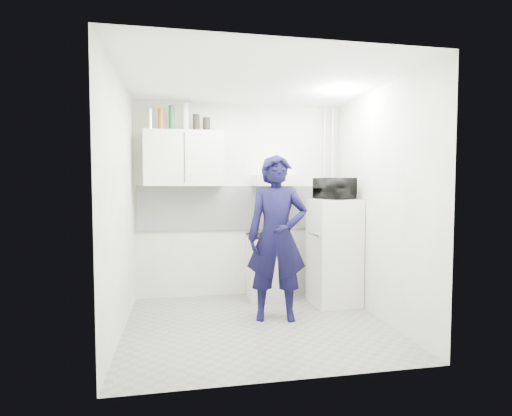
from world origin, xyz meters
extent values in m
plane|color=gray|center=(0.00, 0.00, 0.00)|extent=(2.80, 2.80, 0.00)
plane|color=white|center=(0.00, 0.00, 2.60)|extent=(2.80, 2.80, 0.00)
plane|color=white|center=(0.00, 1.25, 1.30)|extent=(2.80, 0.00, 2.80)
plane|color=white|center=(-1.40, 0.00, 1.30)|extent=(0.00, 2.60, 2.60)
plane|color=white|center=(1.40, 0.00, 1.30)|extent=(0.00, 2.60, 2.60)
imported|color=black|center=(0.25, 0.16, 0.92)|extent=(0.74, 0.56, 1.85)
cube|color=beige|center=(0.33, 1.00, 0.41)|extent=(0.51, 0.51, 0.82)
cube|color=silver|center=(1.10, 0.59, 0.67)|extent=(0.58, 0.58, 1.33)
cube|color=black|center=(0.33, 1.00, 0.84)|extent=(0.49, 0.49, 0.03)
cylinder|color=silver|center=(0.40, 1.07, 0.91)|extent=(0.20, 0.20, 0.11)
imported|color=black|center=(1.10, 0.59, 1.47)|extent=(0.56, 0.45, 0.27)
cylinder|color=silver|center=(-1.17, 1.07, 2.33)|extent=(0.06, 0.06, 0.27)
cylinder|color=brown|center=(-1.04, 1.07, 2.34)|extent=(0.07, 0.07, 0.27)
cylinder|color=#144C1E|center=(-0.90, 1.07, 2.36)|extent=(0.08, 0.08, 0.32)
cylinder|color=#B2B7BC|center=(-0.73, 1.07, 2.38)|extent=(0.08, 0.08, 0.35)
cylinder|color=black|center=(-0.60, 1.07, 2.31)|extent=(0.09, 0.09, 0.22)
cylinder|color=black|center=(-0.46, 1.07, 2.29)|extent=(0.09, 0.09, 0.18)
cube|color=silver|center=(-0.75, 1.07, 1.85)|extent=(1.00, 0.35, 0.70)
cube|color=beige|center=(0.45, 1.00, 1.57)|extent=(0.60, 0.50, 0.14)
cube|color=white|center=(0.00, 1.24, 1.20)|extent=(2.74, 0.03, 0.60)
cylinder|color=beige|center=(1.30, 1.17, 1.30)|extent=(0.05, 0.05, 2.60)
cylinder|color=beige|center=(1.18, 1.17, 1.30)|extent=(0.04, 0.04, 2.60)
cylinder|color=white|center=(1.00, 0.20, 2.57)|extent=(0.10, 0.10, 0.02)
camera|label=1|loc=(-0.81, -4.15, 1.51)|focal=28.00mm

